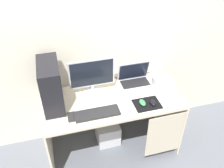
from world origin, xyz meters
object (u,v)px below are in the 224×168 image
object	(u,v)px
pc_tower	(51,85)
speaker	(159,71)
mouse_left	(142,103)
mouse_right	(153,103)
projector	(163,82)
cell_phone	(71,117)
keyboard	(97,113)
subwoofer	(108,132)
laptop	(135,80)
monitor	(92,76)

from	to	relation	value
pc_tower	speaker	distance (m)	1.18
mouse_left	mouse_right	bearing A→B (deg)	-14.74
projector	cell_phone	xyz separation A→B (m)	(-1.01, -0.21, -0.05)
keyboard	mouse_left	world-z (taller)	mouse_left
projector	mouse_left	size ratio (longest dim) A/B	2.08
projector	subwoofer	size ratio (longest dim) A/B	0.77
laptop	subwoofer	size ratio (longest dim) A/B	1.34
pc_tower	laptop	distance (m)	0.90
speaker	mouse_right	world-z (taller)	speaker
mouse_right	subwoofer	distance (m)	0.78
monitor	keyboard	size ratio (longest dim) A/B	1.10
speaker	cell_phone	distance (m)	1.10
monitor	subwoofer	size ratio (longest dim) A/B	1.78
laptop	projector	xyz separation A→B (m)	(0.27, -0.13, 0.00)
laptop	speaker	bearing A→B (deg)	5.22
laptop	mouse_right	bearing A→B (deg)	-82.58
projector	mouse_left	xyz separation A→B (m)	(-0.32, -0.22, -0.03)
speaker	monitor	bearing A→B (deg)	-176.35
laptop	projector	world-z (taller)	laptop
pc_tower	mouse_left	size ratio (longest dim) A/B	4.79
speaker	keyboard	size ratio (longest dim) A/B	0.45
subwoofer	mouse_left	bearing A→B (deg)	-42.83
speaker	cell_phone	bearing A→B (deg)	-160.12
mouse_right	subwoofer	bearing A→B (deg)	142.68
laptop	mouse_right	world-z (taller)	laptop
monitor	speaker	size ratio (longest dim) A/B	2.42
speaker	mouse_left	size ratio (longest dim) A/B	1.99
cell_phone	subwoofer	xyz separation A→B (m)	(0.41, 0.26, -0.60)
monitor	keyboard	distance (m)	0.40
projector	cell_phone	bearing A→B (deg)	-168.13
laptop	subwoofer	distance (m)	0.73
mouse_left	cell_phone	xyz separation A→B (m)	(-0.69, 0.01, -0.02)
projector	mouse_right	distance (m)	0.33
pc_tower	mouse_left	world-z (taller)	pc_tower
cell_phone	subwoofer	size ratio (longest dim) A/B	0.50
laptop	cell_phone	world-z (taller)	laptop
mouse_right	cell_phone	bearing A→B (deg)	177.80
keyboard	mouse_right	distance (m)	0.55
speaker	subwoofer	distance (m)	0.94
pc_tower	projector	world-z (taller)	pc_tower
mouse_left	mouse_right	xyz separation A→B (m)	(0.09, -0.03, 0.00)
pc_tower	monitor	bearing A→B (deg)	13.65
subwoofer	speaker	bearing A→B (deg)	10.04
keyboard	mouse_right	bearing A→B (deg)	-0.52
monitor	laptop	bearing A→B (deg)	2.67
mouse_right	monitor	bearing A→B (deg)	145.76
pc_tower	speaker	bearing A→B (deg)	7.18
subwoofer	keyboard	bearing A→B (deg)	-120.30
pc_tower	mouse_right	world-z (taller)	pc_tower
laptop	keyboard	xyz separation A→B (m)	(-0.50, -0.37, -0.04)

